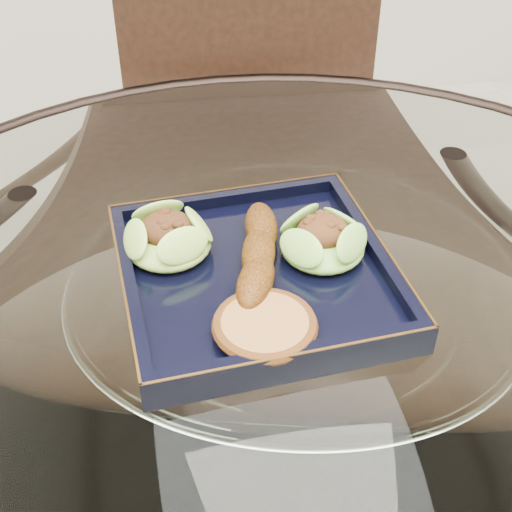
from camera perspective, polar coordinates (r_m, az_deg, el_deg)
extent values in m
cylinder|color=white|center=(0.71, 2.95, -5.37)|extent=(1.10, 1.10, 0.01)
torus|color=black|center=(0.71, 2.95, -5.37)|extent=(1.13, 1.13, 0.02)
cylinder|color=black|center=(1.23, 12.48, -7.55)|extent=(0.04, 0.04, 0.75)
cylinder|color=black|center=(1.18, -14.43, -10.88)|extent=(0.04, 0.04, 0.75)
cube|color=black|center=(1.19, 0.58, -1.11)|extent=(0.46, 0.46, 0.04)
cube|color=black|center=(1.21, -0.56, 15.27)|extent=(0.42, 0.05, 0.48)
cylinder|color=black|center=(1.24, -7.29, -16.40)|extent=(0.03, 0.03, 0.47)
cylinder|color=black|center=(1.28, 10.22, -14.65)|extent=(0.03, 0.03, 0.47)
cylinder|color=black|center=(1.49, -7.56, -4.61)|extent=(0.03, 0.03, 0.47)
cylinder|color=black|center=(1.52, 6.63, -3.48)|extent=(0.03, 0.03, 0.47)
cube|color=black|center=(0.73, 0.00, -1.84)|extent=(0.29, 0.29, 0.02)
ellipsoid|color=#75AA31|center=(0.74, -7.04, 1.30)|extent=(0.10, 0.10, 0.03)
ellipsoid|color=#50982C|center=(0.74, 5.35, 1.09)|extent=(0.11, 0.11, 0.03)
ellipsoid|color=#6C380B|center=(0.72, 0.20, 0.25)|extent=(0.07, 0.17, 0.03)
cylinder|color=#A46B36|center=(0.65, 0.71, -5.72)|extent=(0.11, 0.11, 0.02)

